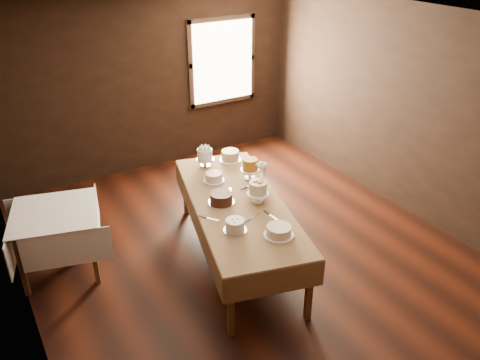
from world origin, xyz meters
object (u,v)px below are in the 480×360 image
object	(u,v)px
cake_speckled	(230,156)
cake_cream	(279,231)
cake_server_d	(251,185)
cake_server_e	(213,219)
display_table	(237,206)
flower_vase	(261,183)
cake_lattice	(214,178)
cake_meringue	(205,158)
cake_server_a	(255,216)
cake_flowers	(258,193)
cake_chocolate	(221,198)
cake_swirl	(235,226)
cake_server_b	(274,217)
cake_caramel	(250,170)
cake_server_c	(230,191)
side_table	(55,219)

from	to	relation	value
cake_speckled	cake_cream	world-z (taller)	cake_speckled
cake_server_d	cake_server_e	size ratio (longest dim) A/B	1.00
display_table	flower_vase	size ratio (longest dim) A/B	22.18
cake_lattice	cake_server_e	world-z (taller)	cake_lattice
cake_speckled	cake_cream	size ratio (longest dim) A/B	0.99
display_table	cake_speckled	size ratio (longest dim) A/B	8.83
cake_speckled	cake_server_e	xyz separation A→B (m)	(-0.91, -1.20, -0.06)
cake_meringue	cake_server_a	world-z (taller)	cake_meringue
cake_flowers	cake_server_a	distance (m)	0.34
cake_flowers	cake_cream	distance (m)	0.72
cake_cream	flower_vase	xyz separation A→B (m)	(0.41, 0.96, 0.01)
display_table	cake_flowers	bearing A→B (deg)	-31.90
cake_chocolate	cake_cream	xyz separation A→B (m)	(0.18, -0.89, -0.01)
cake_speckled	cake_swirl	world-z (taller)	cake_speckled
cake_speckled	cake_server_b	world-z (taller)	cake_speckled
cake_caramel	flower_vase	world-z (taller)	cake_caramel
cake_lattice	cake_cream	world-z (taller)	cake_cream
cake_meringue	flower_vase	bearing A→B (deg)	-70.12
cake_server_b	cake_server_c	bearing A→B (deg)	-177.38
cake_server_b	cake_server_d	world-z (taller)	same
side_table	cake_server_b	xyz separation A→B (m)	(2.04, -1.38, 0.11)
display_table	cake_server_a	world-z (taller)	cake_server_a
side_table	cake_speckled	size ratio (longest dim) A/B	3.67
cake_caramel	cake_server_b	world-z (taller)	cake_caramel
display_table	cake_flowers	size ratio (longest dim) A/B	9.77
cake_lattice	cake_server_e	distance (m)	0.89
display_table	cake_flowers	distance (m)	0.29
cake_meringue	cake_lattice	world-z (taller)	cake_meringue
side_table	cake_server_c	size ratio (longest dim) A/B	4.77
side_table	cake_server_c	distance (m)	2.03
cake_meringue	cake_server_e	bearing A→B (deg)	-113.73
cake_server_d	cake_server_e	xyz separation A→B (m)	(-0.77, -0.45, 0.00)
cake_server_c	cake_server_d	world-z (taller)	same
display_table	cake_chocolate	size ratio (longest dim) A/B	8.84
cake_chocolate	cake_server_b	size ratio (longest dim) A/B	1.30
cake_caramel	cake_swirl	bearing A→B (deg)	-129.38
cake_caramel	cake_server_a	distance (m)	0.90
cake_meringue	cake_server_e	distance (m)	1.33
display_table	flower_vase	distance (m)	0.46
cake_meringue	cake_server_d	xyz separation A→B (m)	(0.24, -0.76, -0.11)
cake_lattice	flower_vase	size ratio (longest dim) A/B	2.30
cake_server_b	cake_swirl	bearing A→B (deg)	-95.15
cake_meringue	cake_server_d	size ratio (longest dim) A/B	1.17
cake_flowers	cake_server_c	bearing A→B (deg)	110.74
cake_cream	cake_server_b	distance (m)	0.35
display_table	cake_swirl	bearing A→B (deg)	-122.89
cake_swirl	cake_server_c	bearing A→B (deg)	63.54
cake_speckled	cake_server_a	world-z (taller)	cake_speckled
cake_server_d	cake_cream	bearing A→B (deg)	-118.88
cake_server_e	cake_speckled	bearing A→B (deg)	108.14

